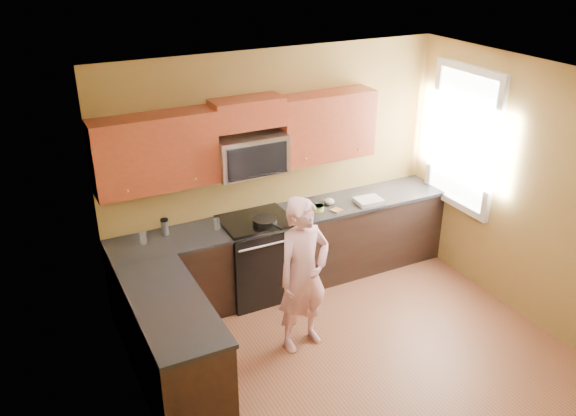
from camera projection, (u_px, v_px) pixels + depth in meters
floor at (368, 369)px, 5.67m from camera, size 4.00×4.00×0.00m
ceiling at (388, 89)px, 4.53m from camera, size 4.00×4.00×0.00m
wall_back at (276, 169)px, 6.72m from camera, size 4.00×0.00×4.00m
wall_front at (572, 391)px, 3.48m from camera, size 4.00×0.00×4.00m
wall_left at (146, 305)px, 4.29m from camera, size 0.00×4.00×4.00m
wall_right at (544, 202)px, 5.92m from camera, size 0.00×4.00×4.00m
cabinet_back_run at (288, 251)px, 6.86m from camera, size 4.00×0.60×0.88m
cabinet_left_run at (173, 348)px, 5.28m from camera, size 0.60×1.60×0.88m
countertop_back at (288, 216)px, 6.66m from camera, size 4.00×0.62×0.04m
countertop_left at (169, 304)px, 5.09m from camera, size 0.62×1.60×0.04m
stove at (257, 257)px, 6.66m from camera, size 0.76×0.65×0.95m
microwave at (250, 173)px, 6.35m from camera, size 0.76×0.40×0.42m
upper_cab_left at (158, 188)px, 5.98m from camera, size 1.22×0.33×0.75m
upper_cab_right at (325, 158)px, 6.76m from camera, size 1.12×0.33×0.75m
upper_cab_over_mw at (247, 113)px, 6.10m from camera, size 0.76×0.33×0.30m
window at (463, 139)px, 6.75m from camera, size 0.06×1.06×1.66m
woman at (303, 275)px, 5.71m from camera, size 0.64×0.47×1.60m
frying_pan at (265, 223)px, 6.37m from camera, size 0.37×0.51×0.06m
butter_tub at (319, 211)px, 6.72m from camera, size 0.15×0.15×0.09m
toast_slice at (337, 210)px, 6.72m from camera, size 0.14×0.14×0.01m
napkin_a at (301, 213)px, 6.61m from camera, size 0.15×0.15×0.06m
napkin_b at (329, 201)px, 6.88m from camera, size 0.13×0.14×0.07m
dish_towel at (369, 201)px, 6.91m from camera, size 0.32×0.26×0.05m
travel_mug at (166, 234)px, 6.21m from camera, size 0.09×0.09×0.17m
glass_a at (143, 238)px, 6.00m from camera, size 0.09×0.09×0.12m
glass_c at (217, 224)px, 6.29m from camera, size 0.07×0.07×0.12m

